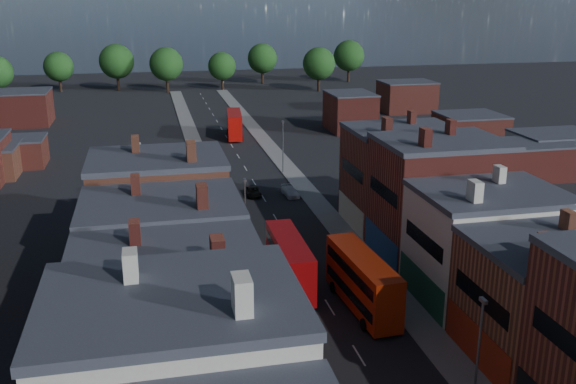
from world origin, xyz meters
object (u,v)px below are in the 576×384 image
car_1 (378,305)px  car_2 (253,192)px  bus_0 (290,261)px  bus_1 (362,281)px  car_3 (290,192)px  ped_3 (385,271)px  bus_2 (234,124)px

car_1 → car_2: 35.62m
bus_0 → bus_1: bus_1 is taller
bus_0 → car_2: bearing=87.8°
car_1 → car_3: car_1 is taller
bus_1 → car_1: (1.14, -0.99, -2.00)m
car_1 → ped_3: ped_3 is taller
car_1 → ped_3: size_ratio=2.53×
bus_1 → car_3: 33.23m
bus_1 → car_1: bearing=-44.8°
car_1 → car_2: (-5.00, 35.27, -0.07)m
bus_1 → ped_3: bearing=47.6°
bus_1 → ped_3: (4.08, 5.11, -1.75)m
bus_0 → car_2: (1.32, 28.59, -1.97)m
car_1 → car_2: size_ratio=0.94×
bus_1 → car_1: size_ratio=2.93×
ped_3 → bus_1: bearing=144.5°
car_1 → bus_0: bearing=140.6°
ped_3 → car_1: bearing=157.4°
bus_1 → car_3: bus_1 is taller
car_2 → car_3: car_3 is taller
bus_0 → bus_1: size_ratio=0.95×
bus_2 → ped_3: 66.80m
car_1 → ped_3: bearing=71.5°
ped_3 → bus_0: bearing=89.6°
bus_1 → bus_2: bus_1 is taller
bus_2 → bus_1: bearing=-82.9°
car_1 → car_3: (-0.06, 34.14, -0.04)m
car_3 → bus_0: bearing=-108.0°
bus_1 → ped_3: 6.77m
bus_2 → car_2: bearing=-87.9°
bus_0 → car_3: bearing=77.6°
bus_0 → car_1: size_ratio=2.79×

